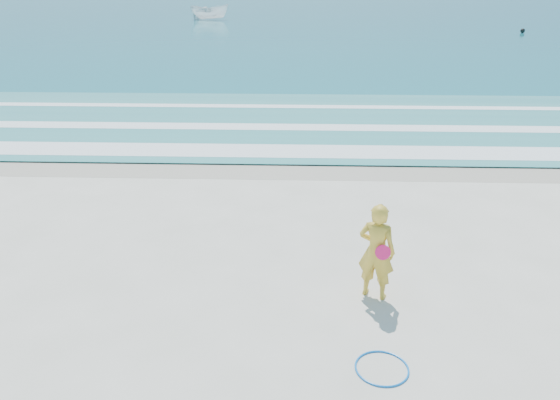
{
  "coord_description": "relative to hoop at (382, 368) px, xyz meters",
  "views": [
    {
      "loc": [
        0.83,
        -6.55,
        5.49
      ],
      "look_at": [
        0.46,
        4.0,
        1.0
      ],
      "focal_mm": 35.0,
      "sensor_mm": 36.0,
      "label": 1
    }
  ],
  "objects": [
    {
      "name": "ground",
      "position": [
        -2.12,
        0.02,
        -0.01
      ],
      "size": [
        400.0,
        400.0,
        0.0
      ],
      "primitive_type": "plane",
      "color": "silver",
      "rests_on": "ground"
    },
    {
      "name": "wet_sand",
      "position": [
        -2.12,
        9.02,
        -0.01
      ],
      "size": [
        400.0,
        2.4,
        0.0
      ],
      "primitive_type": "cube",
      "color": "#B2A893",
      "rests_on": "ground"
    },
    {
      "name": "ocean",
      "position": [
        -2.12,
        105.02,
        0.01
      ],
      "size": [
        400.0,
        190.0,
        0.04
      ],
      "primitive_type": "cube",
      "color": "#19727F",
      "rests_on": "ground"
    },
    {
      "name": "shallow",
      "position": [
        -2.12,
        14.02,
        0.03
      ],
      "size": [
        400.0,
        10.0,
        0.01
      ],
      "primitive_type": "cube",
      "color": "#59B7AD",
      "rests_on": "ocean"
    },
    {
      "name": "foam_near",
      "position": [
        -2.12,
        10.32,
        0.04
      ],
      "size": [
        400.0,
        1.4,
        0.01
      ],
      "primitive_type": "cube",
      "color": "white",
      "rests_on": "shallow"
    },
    {
      "name": "foam_mid",
      "position": [
        -2.12,
        13.22,
        0.04
      ],
      "size": [
        400.0,
        0.9,
        0.01
      ],
      "primitive_type": "cube",
      "color": "white",
      "rests_on": "shallow"
    },
    {
      "name": "foam_far",
      "position": [
        -2.12,
        16.52,
        0.04
      ],
      "size": [
        400.0,
        0.6,
        0.01
      ],
      "primitive_type": "cube",
      "color": "white",
      "rests_on": "shallow"
    },
    {
      "name": "hoop",
      "position": [
        0.0,
        0.0,
        0.0
      ],
      "size": [
        0.83,
        0.83,
        0.03
      ],
      "primitive_type": "torus",
      "rotation": [
        0.0,
        0.0,
        -0.03
      ],
      "color": "blue",
      "rests_on": "ground"
    },
    {
      "name": "boat",
      "position": [
        -11.72,
        59.27,
        0.88
      ],
      "size": [
        4.51,
        1.9,
        1.71
      ],
      "primitive_type": "imported",
      "rotation": [
        0.0,
        0.0,
        1.52
      ],
      "color": "white",
      "rests_on": "ocean"
    },
    {
      "name": "buoy",
      "position": [
        19.14,
        46.35,
        0.23
      ],
      "size": [
        0.41,
        0.41,
        0.41
      ],
      "primitive_type": "sphere",
      "color": "black",
      "rests_on": "ocean"
    },
    {
      "name": "woman",
      "position": [
        0.11,
        2.0,
        0.89
      ],
      "size": [
        0.78,
        0.66,
        1.81
      ],
      "color": "gold",
      "rests_on": "ground"
    }
  ]
}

